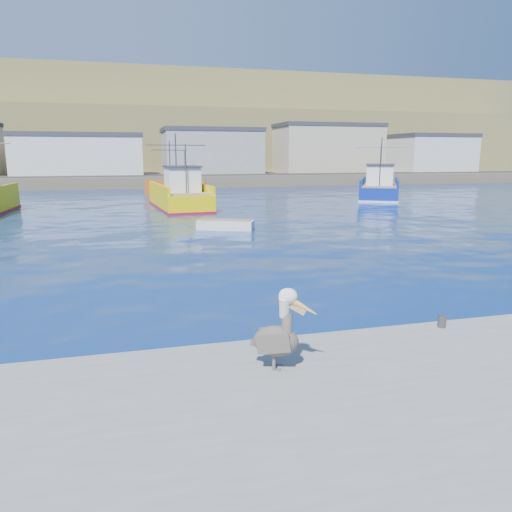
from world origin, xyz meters
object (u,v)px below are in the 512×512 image
Objects in this scene: trawler_yellow_b at (180,196)px; trawler_blue at (379,189)px; boat_orange at (176,188)px; pelican at (278,334)px; skiff_mid at (225,226)px.

trawler_blue is (21.69, 4.30, -0.01)m from trawler_yellow_b.
boat_orange is at bearing 160.70° from trawler_blue.
trawler_yellow_b is 11.62m from boat_orange.
trawler_blue reaches higher than boat_orange.
trawler_blue is at bearing 58.86° from pelican.
trawler_blue is at bearing 41.16° from skiff_mid.
boat_orange is at bearing 85.72° from trawler_yellow_b.
pelican is (-3.05, -46.80, 0.16)m from boat_orange.
trawler_yellow_b is at bearing -168.79° from trawler_blue.
trawler_blue is 7.04× the size of pelican.
trawler_blue is 3.10× the size of skiff_mid.
pelican is (-3.42, -21.63, 0.95)m from skiff_mid.
boat_orange is 46.90m from pelican.
trawler_blue reaches higher than pelican.
boat_orange is 5.49× the size of pelican.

